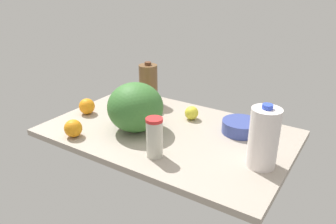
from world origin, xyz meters
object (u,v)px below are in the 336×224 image
Objects in this scene: orange_loose at (154,106)px; orange_beside_bowl at (87,106)px; milk_jug at (264,138)px; mixing_bowl at (240,127)px; tumbler_cup at (155,137)px; orange_near_front at (73,128)px; chocolate_milk_jug at (148,84)px; lemon_far_back at (192,113)px; watermelon at (135,107)px.

orange_beside_bowl reaches higher than orange_loose.
milk_jug reaches higher than orange_beside_bowl.
milk_jug reaches higher than mixing_bowl.
orange_beside_bowl is at bearing 163.41° from tumbler_cup.
milk_jug reaches higher than orange_near_front.
mixing_bowl is (-18.09, 23.93, -9.53)cm from milk_jug.
lemon_far_back is (33.89, -7.61, -8.10)cm from chocolate_milk_jug.
tumbler_cup is 60.87cm from orange_beside_bowl.
orange_beside_bowl is at bearing -144.83° from orange_loose.
watermelon is 31.28cm from orange_near_front.
chocolate_milk_jug is (-39.44, 49.91, 2.85)cm from tumbler_cup.
orange_loose is (-50.09, -2.60, 0.68)cm from mixing_bowl.
chocolate_milk_jug is at bearing 86.14° from orange_near_front.
watermelon is 3.75× the size of lemon_far_back.
orange_beside_bowl is (-18.73, -32.58, -7.39)cm from chocolate_milk_jug.
orange_near_front reaches higher than lemon_far_back.
tumbler_cup reaches higher than orange_loose.
orange_loose reaches higher than lemon_far_back.
chocolate_milk_jug is at bearing 157.93° from milk_jug.
mixing_bowl is at bearing -7.81° from chocolate_milk_jug.
orange_beside_bowl is (-30.51, -21.50, 0.60)cm from orange_loose.
tumbler_cup is 0.65× the size of watermelon.
lemon_far_back is (-46.06, 24.80, -8.95)cm from milk_jug.
tumbler_cup reaches higher than orange_near_front.
chocolate_milk_jug is 56.67cm from orange_near_front.
watermelon reaches higher than tumbler_cup.
tumbler_cup is at bearing -16.59° from orange_beside_bowl.
watermelon is at bearing -2.01° from orange_beside_bowl.
tumbler_cup is 2.07× the size of orange_near_front.
milk_jug is 31.48cm from mixing_bowl.
mixing_bowl is at bearing 61.58° from tumbler_cup.
orange_near_front is at bearing -109.08° from orange_loose.
milk_jug reaches higher than watermelon.
tumbler_cup is at bearing -156.64° from milk_jug.
orange_near_front is at bearing -132.77° from watermelon.
chocolate_milk_jug is (-61.86, 8.48, 8.68)cm from mixing_bowl.
chocolate_milk_jug is 3.42× the size of lemon_far_back.
tumbler_cup is 0.71× the size of chocolate_milk_jug.
tumbler_cup is at bearing -51.68° from chocolate_milk_jug.
orange_near_front is (-3.78, -56.05, -7.47)cm from chocolate_milk_jug.
milk_jug is 87.41cm from orange_near_front.
mixing_bowl is 27.99cm from lemon_far_back.
mixing_bowl is at bearing 127.09° from milk_jug.
milk_jug is at bearing 0.10° from orange_beside_bowl.
orange_beside_bowl is 27.83cm from orange_near_front.
orange_beside_bowl is at bearing 122.49° from orange_near_front.
orange_loose is 47.59cm from orange_near_front.
orange_near_front is at bearing -93.86° from chocolate_milk_jug.
watermelon is at bearing -77.58° from orange_loose.
orange_beside_bowl is at bearing -179.90° from milk_jug.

